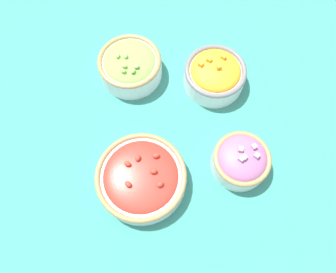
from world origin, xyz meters
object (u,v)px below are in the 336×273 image
object	(u,v)px
bowl_lettuce	(130,65)
bowl_red_onion	(241,160)
bowl_cherry_tomatoes	(141,178)
bowl_squash	(215,74)

from	to	relation	value
bowl_lettuce	bowl_red_onion	distance (m)	0.35
bowl_lettuce	bowl_cherry_tomatoes	bearing A→B (deg)	-175.09
bowl_squash	bowl_lettuce	distance (m)	0.21
bowl_cherry_tomatoes	bowl_lettuce	world-z (taller)	bowl_lettuce
bowl_squash	bowl_lettuce	bearing A→B (deg)	80.58
bowl_cherry_tomatoes	bowl_lettuce	size ratio (longest dim) A/B	1.27
bowl_squash	bowl_lettuce	xyz separation A→B (m)	(0.03, 0.20, -0.00)
bowl_lettuce	bowl_red_onion	world-z (taller)	bowl_red_onion
bowl_squash	bowl_lettuce	size ratio (longest dim) A/B	0.96
bowl_cherry_tomatoes	bowl_red_onion	distance (m)	0.22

